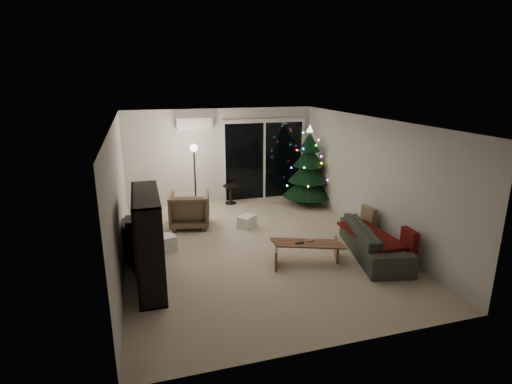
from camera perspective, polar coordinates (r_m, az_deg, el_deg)
The scene contains 18 objects.
room at distance 9.23m, azimuth 0.02°, elevation 1.93°, with size 6.50×7.51×2.60m.
bookshelf at distance 6.59m, azimuth -16.77°, elevation -6.82°, with size 0.40×1.56×1.56m, color black, non-canonical shape.
media_cabinet at distance 7.60m, azimuth -16.55°, elevation -7.18°, with size 0.42×1.13×0.71m, color black.
stereo at distance 7.45m, azimuth -16.81°, elevation -4.15°, with size 0.36×0.42×0.15m, color black.
armchair at distance 9.13m, azimuth -9.45°, elevation -2.49°, with size 0.85×0.88×0.80m, color brown.
ottoman at distance 9.43m, azimuth -10.36°, elevation -2.96°, with size 0.53×0.53×0.48m, color beige.
cardboard_box_a at distance 8.04m, azimuth -12.96°, elevation -7.20°, with size 0.42×0.32×0.30m, color white.
cardboard_box_b at distance 9.03m, azimuth -1.32°, elevation -4.25°, with size 0.39×0.29×0.27m, color white.
side_table at distance 10.70m, azimuth -3.64°, elevation -0.35°, with size 0.40×0.40×0.50m, color black.
floor_lamp at distance 9.75m, azimuth -8.68°, elevation 1.48°, with size 0.27×0.27×1.69m, color black.
sofa at distance 7.92m, azimuth 16.60°, elevation -6.68°, with size 2.04×0.80×0.60m, color black.
sofa_throw at distance 7.81m, azimuth 16.06°, elevation -5.88°, with size 0.64×1.47×0.05m, color maroon.
cushion_a at distance 8.47m, azimuth 15.80°, elevation -3.37°, with size 0.12×0.39×0.39m, color olive.
cushion_b at distance 7.48m, azimuth 21.06°, elevation -6.46°, with size 0.12×0.39×0.39m, color maroon.
coffee_table at distance 7.40m, azimuth 7.30°, elevation -8.58°, with size 1.25×0.44×0.40m, color brown, non-canonical shape.
remote_a at distance 7.26m, azimuth 6.27°, elevation -7.25°, with size 0.16×0.05×0.02m, color black.
remote_b at distance 7.40m, azimuth 7.92°, elevation -6.86°, with size 0.15×0.04×0.02m, color slate.
christmas_tree at distance 10.51m, azimuth 7.53°, elevation 3.75°, with size 1.31×1.31×2.11m, color #103A1C.
Camera 1 is at (-2.09, -7.09, 3.26)m, focal length 28.00 mm.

